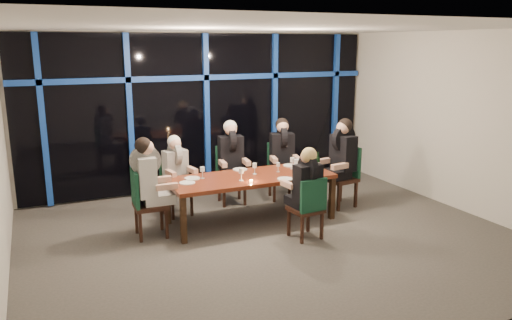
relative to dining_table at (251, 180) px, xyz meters
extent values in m
plane|color=#56514B|center=(0.00, -0.80, -0.68)|extent=(7.00, 7.00, 0.00)
cube|color=silver|center=(0.00, 2.20, 0.82)|extent=(7.00, 0.04, 3.00)
cube|color=silver|center=(0.00, -3.80, 0.82)|extent=(7.00, 0.04, 3.00)
cube|color=silver|center=(3.50, -0.80, 0.82)|extent=(0.04, 6.00, 3.00)
cube|color=white|center=(0.00, -0.80, 2.32)|extent=(7.00, 6.00, 0.04)
cube|color=black|center=(0.00, 2.14, 0.82)|extent=(6.86, 0.04, 2.94)
cube|color=#153EA3|center=(-2.90, 2.09, 0.82)|extent=(0.10, 0.10, 2.94)
cube|color=#153EA3|center=(-1.45, 2.09, 0.82)|extent=(0.10, 0.10, 2.94)
cube|color=#153EA3|center=(0.00, 2.09, 0.82)|extent=(0.10, 0.10, 2.94)
cube|color=#153EA3|center=(1.45, 2.09, 0.82)|extent=(0.10, 0.10, 2.94)
cube|color=#153EA3|center=(2.90, 2.09, 0.82)|extent=(0.10, 0.10, 2.94)
cube|color=#153EA3|center=(0.00, 2.09, 1.48)|extent=(6.86, 0.10, 0.10)
cube|color=#FF2D14|center=(1.10, 2.45, 1.47)|extent=(0.60, 0.05, 0.35)
cube|color=maroon|center=(0.00, 0.00, 0.04)|extent=(2.60, 1.00, 0.06)
cube|color=#311D10|center=(-1.24, -0.44, -0.34)|extent=(0.08, 0.08, 0.69)
cube|color=#311D10|center=(1.24, -0.44, -0.34)|extent=(0.08, 0.08, 0.69)
cube|color=#311D10|center=(-1.24, 0.44, -0.34)|extent=(0.08, 0.08, 0.69)
cube|color=#311D10|center=(1.24, 0.44, -0.34)|extent=(0.08, 0.08, 0.69)
cube|color=black|center=(-0.99, 0.76, -0.26)|extent=(0.49, 0.49, 0.06)
cube|color=#174B32|center=(-1.02, 0.95, 0.00)|extent=(0.43, 0.12, 0.47)
cube|color=black|center=(-1.13, 0.57, -0.48)|extent=(0.04, 0.04, 0.40)
cube|color=black|center=(-0.79, 0.63, -0.48)|extent=(0.04, 0.04, 0.40)
cube|color=black|center=(-1.18, 0.90, -0.48)|extent=(0.04, 0.04, 0.40)
cube|color=black|center=(-0.85, 0.96, -0.48)|extent=(0.04, 0.04, 0.40)
cube|color=black|center=(0.06, 0.98, -0.21)|extent=(0.52, 0.52, 0.06)
cube|color=#174B32|center=(0.09, 1.19, 0.07)|extent=(0.47, 0.11, 0.52)
cube|color=black|center=(-0.15, 0.81, -0.46)|extent=(0.05, 0.05, 0.44)
cube|color=black|center=(0.22, 0.77, -0.46)|extent=(0.05, 0.05, 0.44)
cube|color=black|center=(-0.10, 1.19, -0.46)|extent=(0.05, 0.05, 0.44)
cube|color=black|center=(0.27, 1.14, -0.46)|extent=(0.05, 0.05, 0.44)
cube|color=black|center=(1.01, 0.87, -0.21)|extent=(0.57, 0.57, 0.06)
cube|color=#174B32|center=(1.06, 1.07, 0.07)|extent=(0.47, 0.16, 0.52)
cube|color=black|center=(0.79, 0.73, -0.46)|extent=(0.05, 0.05, 0.44)
cube|color=black|center=(1.15, 0.64, -0.46)|extent=(0.05, 0.05, 0.44)
cube|color=black|center=(0.87, 1.10, -0.46)|extent=(0.05, 0.05, 0.44)
cube|color=black|center=(1.24, 1.01, -0.46)|extent=(0.05, 0.05, 0.44)
cube|color=black|center=(-1.60, 0.03, -0.21)|extent=(0.49, 0.49, 0.06)
cube|color=#174B32|center=(-1.81, 0.03, 0.07)|extent=(0.07, 0.47, 0.52)
cube|color=black|center=(-1.42, -0.17, -0.46)|extent=(0.04, 0.04, 0.44)
cube|color=black|center=(-1.40, 0.21, -0.46)|extent=(0.04, 0.04, 0.44)
cube|color=black|center=(-1.79, -0.16, -0.46)|extent=(0.04, 0.04, 0.44)
cube|color=black|center=(-1.78, 0.22, -0.46)|extent=(0.04, 0.04, 0.44)
cube|color=black|center=(1.72, 0.05, -0.19)|extent=(0.55, 0.55, 0.07)
cube|color=#174B32|center=(1.93, 0.08, 0.10)|extent=(0.12, 0.49, 0.54)
cube|color=black|center=(1.50, 0.21, -0.45)|extent=(0.05, 0.05, 0.46)
cube|color=black|center=(1.55, -0.17, -0.45)|extent=(0.05, 0.05, 0.46)
cube|color=black|center=(1.88, 0.27, -0.45)|extent=(0.05, 0.05, 0.46)
cube|color=black|center=(1.94, -0.12, -0.45)|extent=(0.05, 0.05, 0.46)
cube|color=black|center=(0.44, -0.97, -0.25)|extent=(0.47, 0.47, 0.06)
cube|color=#174B32|center=(0.46, -1.16, 0.01)|extent=(0.43, 0.08, 0.48)
cube|color=black|center=(0.60, -0.78, -0.48)|extent=(0.04, 0.04, 0.40)
cube|color=black|center=(0.26, -0.81, -0.48)|extent=(0.04, 0.04, 0.40)
cube|color=black|center=(0.63, -1.13, -0.48)|extent=(0.04, 0.04, 0.40)
cube|color=black|center=(0.28, -1.15, -0.48)|extent=(0.04, 0.04, 0.40)
cube|color=black|center=(-0.97, 0.65, -0.16)|extent=(0.40, 0.45, 0.13)
cube|color=black|center=(-1.00, 0.80, 0.15)|extent=(0.41, 0.29, 0.53)
cylinder|color=black|center=(-1.00, 0.80, 0.35)|extent=(0.16, 0.41, 0.40)
sphere|color=tan|center=(-0.99, 0.78, 0.52)|extent=(0.20, 0.20, 0.20)
sphere|color=silver|center=(-1.00, 0.82, 0.55)|extent=(0.22, 0.22, 0.22)
cube|color=tan|center=(-1.14, 0.55, 0.11)|extent=(0.12, 0.29, 0.08)
cube|color=tan|center=(-0.77, 0.61, 0.11)|extent=(0.12, 0.29, 0.08)
cube|color=black|center=(0.05, 0.85, -0.11)|extent=(0.43, 0.48, 0.15)
cube|color=black|center=(0.07, 1.02, 0.24)|extent=(0.45, 0.30, 0.58)
cylinder|color=black|center=(0.07, 1.02, 0.47)|extent=(0.16, 0.45, 0.44)
sphere|color=tan|center=(0.06, 1.00, 0.66)|extent=(0.22, 0.22, 0.22)
sphere|color=silver|center=(0.07, 1.04, 0.69)|extent=(0.24, 0.24, 0.24)
cube|color=tan|center=(-0.17, 0.80, 0.11)|extent=(0.12, 0.32, 0.08)
cube|color=tan|center=(0.24, 0.75, 0.11)|extent=(0.12, 0.32, 0.08)
cube|color=black|center=(0.98, 0.75, -0.11)|extent=(0.47, 0.51, 0.15)
cube|color=black|center=(1.02, 0.91, 0.23)|extent=(0.46, 0.34, 0.58)
cylinder|color=black|center=(1.02, 0.91, 0.46)|extent=(0.20, 0.45, 0.44)
sphere|color=tan|center=(1.02, 0.89, 0.65)|extent=(0.22, 0.22, 0.22)
sphere|color=black|center=(1.03, 0.93, 0.68)|extent=(0.24, 0.24, 0.24)
cube|color=tan|center=(0.76, 0.72, 0.11)|extent=(0.15, 0.32, 0.08)
cube|color=tan|center=(1.17, 0.62, 0.11)|extent=(0.15, 0.32, 0.08)
cube|color=black|center=(-1.47, 0.02, -0.11)|extent=(0.46, 0.40, 0.15)
cube|color=black|center=(-1.64, 0.03, 0.24)|extent=(0.27, 0.43, 0.59)
cylinder|color=black|center=(-1.64, 0.03, 0.47)|extent=(0.44, 0.12, 0.44)
sphere|color=tan|center=(-1.62, 0.03, 0.66)|extent=(0.22, 0.22, 0.22)
sphere|color=black|center=(-1.66, 0.03, 0.69)|extent=(0.24, 0.24, 0.24)
cube|color=tan|center=(-1.40, -0.19, 0.11)|extent=(0.32, 0.10, 0.08)
cube|color=tan|center=(-1.38, 0.23, 0.11)|extent=(0.32, 0.10, 0.08)
cube|color=black|center=(1.59, 0.03, -0.08)|extent=(0.51, 0.45, 0.15)
cube|color=black|center=(1.76, 0.05, 0.28)|extent=(0.32, 0.47, 0.61)
cylinder|color=black|center=(1.76, 0.05, 0.51)|extent=(0.47, 0.17, 0.46)
sphere|color=tan|center=(1.74, 0.05, 0.71)|extent=(0.23, 0.23, 0.23)
sphere|color=black|center=(1.78, 0.06, 0.74)|extent=(0.25, 0.25, 0.25)
cube|color=tan|center=(1.47, 0.23, 0.11)|extent=(0.34, 0.13, 0.09)
cube|color=tan|center=(1.53, -0.20, 0.11)|extent=(0.34, 0.13, 0.09)
cube|color=black|center=(0.43, -0.85, -0.15)|extent=(0.38, 0.43, 0.13)
cube|color=black|center=(0.45, -1.01, 0.16)|extent=(0.40, 0.26, 0.54)
cylinder|color=black|center=(0.45, -1.01, 0.37)|extent=(0.13, 0.41, 0.40)
sphere|color=tan|center=(0.44, -0.99, 0.54)|extent=(0.20, 0.20, 0.20)
sphere|color=tan|center=(0.45, -1.03, 0.57)|extent=(0.22, 0.22, 0.22)
cube|color=tan|center=(0.62, -0.76, 0.11)|extent=(0.10, 0.29, 0.08)
cube|color=tan|center=(0.24, -0.79, 0.11)|extent=(0.10, 0.29, 0.08)
cylinder|color=white|center=(-0.89, 0.21, 0.08)|extent=(0.24, 0.24, 0.01)
cylinder|color=white|center=(-0.01, 0.42, 0.08)|extent=(0.24, 0.24, 0.01)
cylinder|color=white|center=(0.88, 0.33, 0.08)|extent=(0.24, 0.24, 0.01)
cylinder|color=white|center=(-1.04, 0.00, 0.08)|extent=(0.24, 0.24, 0.01)
cylinder|color=white|center=(1.16, -0.03, 0.08)|extent=(0.24, 0.24, 0.01)
cylinder|color=white|center=(0.40, -0.41, 0.08)|extent=(0.24, 0.24, 0.01)
cylinder|color=black|center=(1.14, -0.14, 0.18)|extent=(0.07, 0.07, 0.23)
cylinder|color=black|center=(1.14, -0.14, 0.34)|extent=(0.03, 0.03, 0.09)
cylinder|color=silver|center=(1.14, -0.14, 0.18)|extent=(0.07, 0.07, 0.06)
cylinder|color=white|center=(0.79, -0.10, 0.17)|extent=(0.12, 0.12, 0.21)
cylinder|color=white|center=(0.85, -0.10, 0.20)|extent=(0.02, 0.02, 0.15)
cylinder|color=#FFA44C|center=(-0.13, -0.31, 0.08)|extent=(0.05, 0.05, 0.03)
cylinder|color=silver|center=(-0.24, -0.19, 0.07)|extent=(0.07, 0.07, 0.01)
cylinder|color=silver|center=(-0.24, -0.19, 0.13)|extent=(0.01, 0.01, 0.11)
cylinder|color=silver|center=(-0.24, -0.19, 0.22)|extent=(0.08, 0.08, 0.08)
cylinder|color=silver|center=(0.10, 0.07, 0.07)|extent=(0.07, 0.07, 0.01)
cylinder|color=silver|center=(0.10, 0.07, 0.13)|extent=(0.01, 0.01, 0.10)
cylinder|color=silver|center=(0.10, 0.07, 0.21)|extent=(0.07, 0.07, 0.07)
cylinder|color=silver|center=(0.51, 0.05, 0.07)|extent=(0.06, 0.06, 0.01)
cylinder|color=silver|center=(0.51, 0.05, 0.12)|extent=(0.01, 0.01, 0.09)
cylinder|color=silver|center=(0.51, 0.05, 0.19)|extent=(0.06, 0.06, 0.06)
cylinder|color=silver|center=(-0.74, 0.18, 0.07)|extent=(0.07, 0.07, 0.01)
cylinder|color=silver|center=(-0.74, 0.18, 0.13)|extent=(0.01, 0.01, 0.10)
cylinder|color=silver|center=(-0.74, 0.18, 0.21)|extent=(0.07, 0.07, 0.07)
cylinder|color=silver|center=(0.81, 0.12, 0.07)|extent=(0.07, 0.07, 0.01)
cylinder|color=silver|center=(0.81, 0.12, 0.13)|extent=(0.01, 0.01, 0.11)
cylinder|color=silver|center=(0.81, 0.12, 0.22)|extent=(0.07, 0.07, 0.08)
camera|label=1|loc=(-3.06, -6.95, 2.11)|focal=35.00mm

